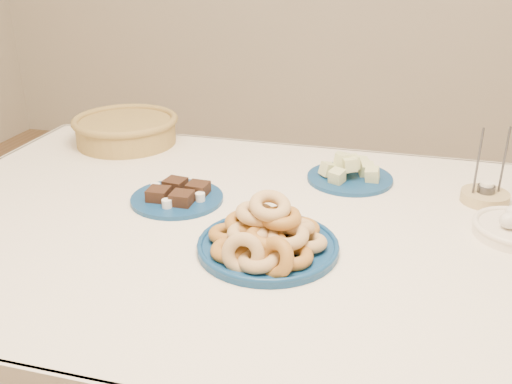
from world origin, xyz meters
TOP-DOWN VIEW (x-y plane):
  - dining_table at (0.00, 0.00)m, footprint 1.71×1.11m
  - donut_platter at (0.04, -0.12)m, footprint 0.32×0.32m
  - melon_plate at (0.16, 0.31)m, footprint 0.30×0.30m
  - brownie_plate at (-0.23, 0.07)m, footprint 0.23×0.23m
  - wicker_basket at (-0.55, 0.43)m, footprint 0.39×0.39m
  - candle_holder at (0.50, 0.25)m, footprint 0.15×0.15m

SIDE VIEW (x-z plane):
  - dining_table at x=0.00m, z-range 0.27..1.02m
  - brownie_plate at x=-0.23m, z-range 0.74..0.78m
  - candle_holder at x=0.50m, z-range 0.67..0.86m
  - melon_plate at x=0.16m, z-range 0.73..0.81m
  - donut_platter at x=0.04m, z-range 0.72..0.85m
  - wicker_basket at x=-0.55m, z-range 0.75..0.84m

